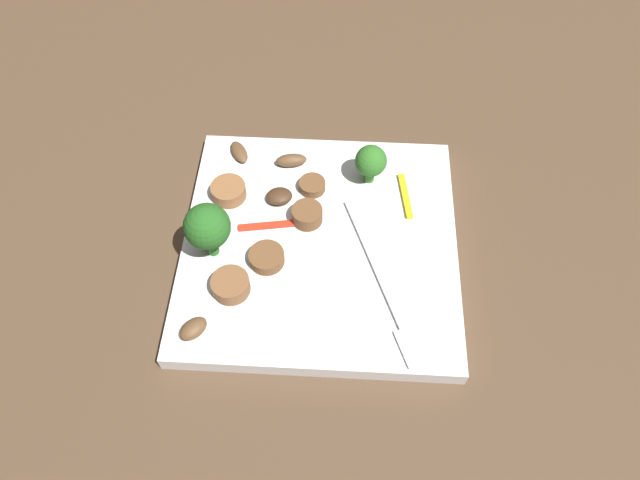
# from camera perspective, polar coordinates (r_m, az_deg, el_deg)

# --- Properties ---
(ground_plane) EXTENTS (1.40, 1.40, 0.00)m
(ground_plane) POSITION_cam_1_polar(r_m,az_deg,el_deg) (0.58, 0.00, -0.93)
(ground_plane) COLOR #4C3826
(plate) EXTENTS (0.26, 0.26, 0.02)m
(plate) POSITION_cam_1_polar(r_m,az_deg,el_deg) (0.58, 0.00, -0.47)
(plate) COLOR white
(plate) RESTS_ON ground_plane
(fork) EXTENTS (0.17, 0.08, 0.00)m
(fork) POSITION_cam_1_polar(r_m,az_deg,el_deg) (0.54, 6.27, -4.73)
(fork) COLOR silver
(fork) RESTS_ON plate
(broccoli_floret_0) EXTENTS (0.04, 0.04, 0.06)m
(broccoli_floret_0) POSITION_cam_1_polar(r_m,az_deg,el_deg) (0.54, -10.70, 1.22)
(broccoli_floret_0) COLOR #296420
(broccoli_floret_0) RESTS_ON plate
(broccoli_floret_1) EXTENTS (0.03, 0.03, 0.04)m
(broccoli_floret_1) POSITION_cam_1_polar(r_m,az_deg,el_deg) (0.60, 4.87, 7.46)
(broccoli_floret_1) COLOR #347525
(broccoli_floret_1) RESTS_ON plate
(sausage_slice_0) EXTENTS (0.03, 0.03, 0.02)m
(sausage_slice_0) POSITION_cam_1_polar(r_m,az_deg,el_deg) (0.54, -8.52, -4.28)
(sausage_slice_0) COLOR brown
(sausage_slice_0) RESTS_ON plate
(sausage_slice_1) EXTENTS (0.05, 0.05, 0.01)m
(sausage_slice_1) POSITION_cam_1_polar(r_m,az_deg,el_deg) (0.60, -8.71, 4.63)
(sausage_slice_1) COLOR brown
(sausage_slice_1) RESTS_ON plate
(sausage_slice_2) EXTENTS (0.04, 0.04, 0.01)m
(sausage_slice_2) POSITION_cam_1_polar(r_m,az_deg,el_deg) (0.55, -5.11, -1.68)
(sausage_slice_2) COLOR brown
(sausage_slice_2) RESTS_ON plate
(sausage_slice_3) EXTENTS (0.04, 0.04, 0.02)m
(sausage_slice_3) POSITION_cam_1_polar(r_m,az_deg,el_deg) (0.58, -1.23, 2.42)
(sausage_slice_3) COLOR brown
(sausage_slice_3) RESTS_ON plate
(sausage_slice_4) EXTENTS (0.03, 0.03, 0.01)m
(sausage_slice_4) POSITION_cam_1_polar(r_m,az_deg,el_deg) (0.60, -0.75, 5.21)
(sausage_slice_4) COLOR brown
(sausage_slice_4) RESTS_ON plate
(mushroom_0) EXTENTS (0.03, 0.03, 0.01)m
(mushroom_0) POSITION_cam_1_polar(r_m,az_deg,el_deg) (0.53, -11.99, -8.26)
(mushroom_0) COLOR brown
(mushroom_0) RESTS_ON plate
(mushroom_1) EXTENTS (0.03, 0.03, 0.01)m
(mushroom_1) POSITION_cam_1_polar(r_m,az_deg,el_deg) (0.59, -3.91, 4.18)
(mushroom_1) COLOR #422B19
(mushroom_1) RESTS_ON plate
(mushroom_2) EXTENTS (0.03, 0.03, 0.01)m
(mushroom_2) POSITION_cam_1_polar(r_m,az_deg,el_deg) (0.64, -7.71, 8.32)
(mushroom_2) COLOR brown
(mushroom_2) RESTS_ON plate
(mushroom_3) EXTENTS (0.02, 0.03, 0.01)m
(mushroom_3) POSITION_cam_1_polar(r_m,az_deg,el_deg) (0.62, -2.75, 7.60)
(mushroom_3) COLOR brown
(mushroom_3) RESTS_ON plate
(pepper_strip_0) EXTENTS (0.06, 0.01, 0.00)m
(pepper_strip_0) POSITION_cam_1_polar(r_m,az_deg,el_deg) (0.60, 8.13, 4.18)
(pepper_strip_0) COLOR yellow
(pepper_strip_0) RESTS_ON plate
(pepper_strip_1) EXTENTS (0.02, 0.06, 0.00)m
(pepper_strip_1) POSITION_cam_1_polar(r_m,az_deg,el_deg) (0.58, -4.85, 1.40)
(pepper_strip_1) COLOR red
(pepper_strip_1) RESTS_ON plate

